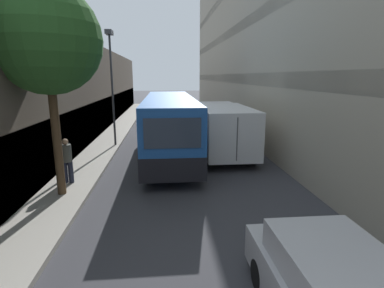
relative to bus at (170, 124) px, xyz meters
name	(u,v)px	position (x,y,z in m)	size (l,w,h in m)	color
ground_plane	(184,156)	(0.73, -0.57, -1.64)	(150.00, 150.00, 0.00)	#38383D
sidewalk_left	(95,157)	(-3.88, -0.57, -1.56)	(1.81, 60.00, 0.16)	#9E998E
building_left_shopfront	(49,103)	(-5.88, -0.57, 1.23)	(2.40, 60.00, 6.31)	#51473D
bus	(170,124)	(0.00, 0.00, 0.00)	(2.47, 11.44, 3.10)	#1E519E
box_truck	(222,127)	(2.80, -0.06, -0.15)	(2.43, 7.21, 2.63)	silver
panel_van	(156,111)	(-1.09, 11.85, -0.62)	(1.83, 4.07, 1.82)	#BCBCC1
pedestrian	(67,159)	(-3.99, -4.58, -0.56)	(0.40, 0.38, 1.72)	#23283D
street_lamp	(111,67)	(-3.22, 1.92, 3.05)	(0.36, 0.80, 6.48)	#38383D
street_tree_left	(47,40)	(-3.88, -5.69, 3.60)	(3.43, 3.43, 6.82)	#4C3823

